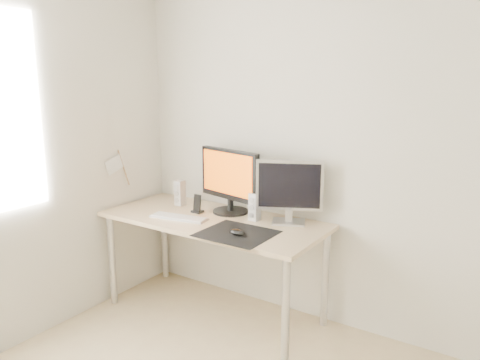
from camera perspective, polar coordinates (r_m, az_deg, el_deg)
The scene contains 11 objects.
wall_back at distance 3.09m, azimuth 14.85°, elevation 3.63°, with size 3.50×3.50×0.00m, color white.
mousepad at distance 2.98m, azimuth -0.39°, elevation -6.54°, with size 0.45×0.40×0.00m, color black.
mouse at distance 2.94m, azimuth -0.40°, elevation -6.39°, with size 0.11×0.06×0.04m, color black.
desk at distance 3.33m, azimuth -3.30°, elevation -5.94°, with size 1.60×0.70×0.73m.
main_monitor at distance 3.37m, azimuth -1.29°, elevation 0.15°, with size 0.55×0.31×0.47m.
second_monitor at distance 3.14m, azimuth 6.04°, elevation -1.06°, with size 0.42×0.24×0.43m.
speaker_left at distance 3.63m, azimuth -7.32°, elevation -1.55°, with size 0.06×0.08×0.20m.
speaker_right at distance 3.23m, azimuth 1.79°, elevation -3.25°, with size 0.06×0.08×0.20m.
keyboard at distance 3.32m, azimuth -7.46°, elevation -4.54°, with size 0.43×0.18×0.02m.
phone_dock at distance 3.44m, azimuth -5.22°, elevation -3.30°, with size 0.08×0.06×0.14m.
pennant at distance 3.65m, azimuth -14.73°, elevation 1.74°, with size 0.01×0.23×0.29m.
Camera 1 is at (0.97, -1.15, 1.71)m, focal length 35.00 mm.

